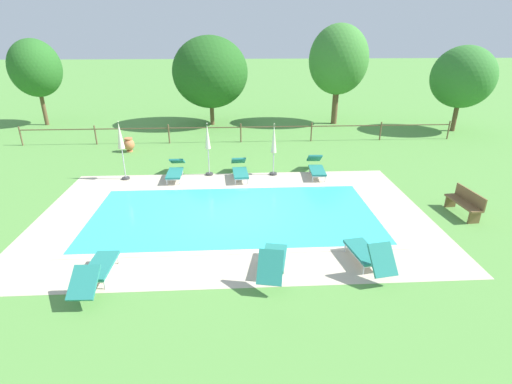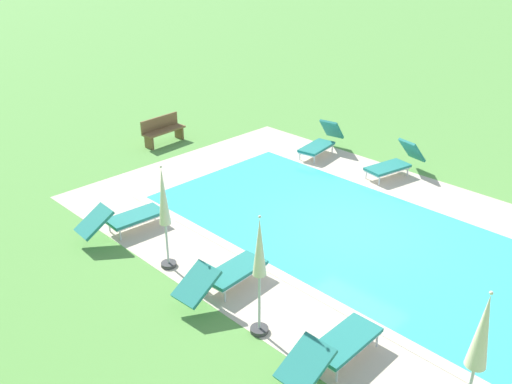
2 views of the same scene
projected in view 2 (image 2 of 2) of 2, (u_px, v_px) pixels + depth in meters
The scene contains 13 objects.
ground_plane at pixel (348, 231), 12.61m from camera, with size 160.00×160.00×0.00m, color #599342.
pool_deck_paving at pixel (348, 231), 12.61m from camera, with size 13.10×8.17×0.01m, color beige.
swimming_pool_water at pixel (348, 230), 12.61m from camera, with size 9.55×4.62×0.01m, color #38C6D1.
pool_coping_rim at pixel (348, 230), 12.61m from camera, with size 10.03×5.10×0.01m.
sun_lounger_north_near_steps at pixel (124, 218), 12.39m from camera, with size 0.73×2.06×0.79m.
sun_lounger_north_mid at pixel (395, 163), 15.32m from camera, with size 0.97×1.96×0.97m.
sun_lounger_north_far at pixel (225, 275), 10.36m from camera, with size 0.72×2.08×0.76m.
sun_lounger_south_near_corner at pixel (334, 348), 8.55m from camera, with size 0.63×2.07×0.73m.
sun_lounger_south_mid at pixel (321, 142), 16.83m from camera, with size 0.89×1.95×0.97m.
patio_umbrella_closed_row_west at pixel (480, 344), 6.67m from camera, with size 0.32×0.32×2.48m.
patio_umbrella_closed_row_mid_west at pixel (164, 205), 10.67m from camera, with size 0.32×0.32×2.26m.
patio_umbrella_closed_row_east at pixel (260, 260), 8.79m from camera, with size 0.32×0.32×2.28m.
wooden_bench_lawn_side at pixel (163, 129), 17.68m from camera, with size 0.56×1.53×0.87m.
Camera 2 is at (-6.29, 9.26, 6.25)m, focal length 38.15 mm.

